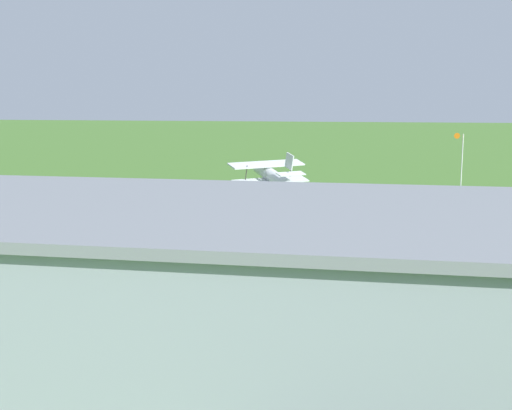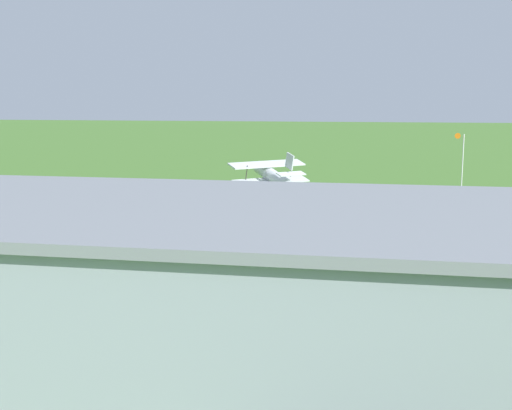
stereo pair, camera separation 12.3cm
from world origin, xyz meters
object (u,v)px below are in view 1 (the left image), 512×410
at_px(person_beside_truck, 69,249).
at_px(person_by_parked_cars, 381,251).
at_px(person_walking_on_apron, 155,244).
at_px(windsock, 457,140).
at_px(biplane, 273,177).
at_px(person_near_hangar_door, 460,288).
at_px(person_at_fence_line, 282,251).
at_px(hangar, 161,290).
at_px(car_blue, 459,270).

distance_m(person_beside_truck, person_by_parked_cars, 20.07).
height_order(person_walking_on_apron, windsock, windsock).
height_order(biplane, person_near_hangar_door, biplane).
relative_size(biplane, person_near_hangar_door, 4.27).
relative_size(person_by_parked_cars, person_at_fence_line, 0.98).
height_order(person_beside_truck, person_by_parked_cars, person_beside_truck).
distance_m(hangar, person_walking_on_apron, 18.69).
bearing_deg(person_at_fence_line, biplane, -81.01).
height_order(biplane, person_at_fence_line, biplane).
bearing_deg(person_near_hangar_door, person_walking_on_apron, -20.76).
bearing_deg(windsock, person_by_parked_cars, 73.67).
height_order(biplane, person_by_parked_cars, biplane).
xyz_separation_m(person_by_parked_cars, windsock, (-8.87, -30.27, 5.06)).
distance_m(person_walking_on_apron, person_by_parked_cars, 14.78).
bearing_deg(person_near_hangar_door, hangar, 39.64).
bearing_deg(person_near_hangar_door, windsock, -97.69).
bearing_deg(person_at_fence_line, windsock, -115.87).
xyz_separation_m(person_walking_on_apron, person_beside_truck, (5.14, 1.98, -0.04)).
bearing_deg(person_walking_on_apron, biplane, -108.25).
height_order(car_blue, person_beside_truck, person_beside_truck).
distance_m(person_near_hangar_door, person_at_fence_line, 12.00).
bearing_deg(person_walking_on_apron, person_beside_truck, 21.05).
xyz_separation_m(person_near_hangar_door, person_beside_truck, (23.69, -5.05, 0.00)).
distance_m(hangar, person_at_fence_line, 17.59).
height_order(person_walking_on_apron, person_at_fence_line, person_walking_on_apron).
relative_size(hangar, biplane, 4.29).
relative_size(person_at_fence_line, windsock, 0.25).
xyz_separation_m(biplane, car_blue, (-13.27, 20.95, -2.51)).
relative_size(hangar, person_at_fence_line, 18.29).
bearing_deg(windsock, person_at_fence_line, 64.13).
height_order(person_at_fence_line, windsock, windsock).
xyz_separation_m(person_near_hangar_door, windsock, (-5.10, -37.77, 5.04)).
distance_m(person_walking_on_apron, windsock, 39.10).
relative_size(hangar, person_walking_on_apron, 17.62).
xyz_separation_m(car_blue, person_near_hangar_door, (0.46, 3.46, 0.00)).
xyz_separation_m(biplane, person_at_fence_line, (-2.81, 17.78, -2.51)).
bearing_deg(car_blue, biplane, -57.66).
height_order(person_near_hangar_door, person_by_parked_cars, person_near_hangar_door).
xyz_separation_m(person_walking_on_apron, person_by_parked_cars, (-14.78, -0.46, -0.05)).
relative_size(hangar, car_blue, 7.09).
bearing_deg(person_at_fence_line, hangar, 80.90).
relative_size(person_near_hangar_door, person_walking_on_apron, 0.96).
bearing_deg(biplane, person_beside_truck, 60.68).
xyz_separation_m(person_walking_on_apron, person_at_fence_line, (-8.54, 0.40, -0.04)).
relative_size(person_walking_on_apron, person_by_parked_cars, 1.06).
relative_size(person_walking_on_apron, windsock, 0.26).
bearing_deg(windsock, person_walking_on_apron, 52.43).
bearing_deg(hangar, person_walking_on_apron, -71.79).
bearing_deg(person_at_fence_line, person_beside_truck, 6.57).
height_order(hangar, windsock, windsock).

